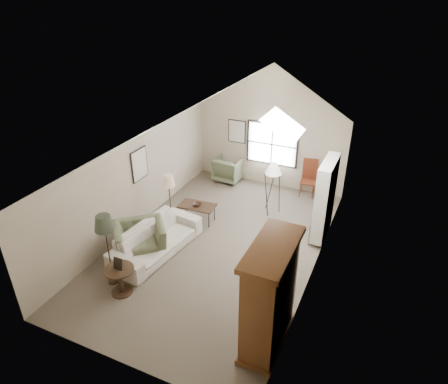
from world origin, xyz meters
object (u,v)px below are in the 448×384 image
at_px(armoire, 270,296).
at_px(sofa, 157,239).
at_px(armchair_far, 229,169).
at_px(coffee_table, 197,213).
at_px(side_chair, 308,178).
at_px(armchair_near, 140,239).
at_px(side_table, 121,281).

height_order(armoire, sofa, armoire).
relative_size(armoire, sofa, 0.84).
bearing_deg(armchair_far, coffee_table, 97.88).
xyz_separation_m(sofa, coffee_table, (0.24, 1.74, -0.12)).
bearing_deg(coffee_table, side_chair, 48.77).
distance_m(sofa, armchair_near, 0.41).
bearing_deg(side_table, armchair_near, 108.06).
distance_m(armchair_near, coffee_table, 2.01).
xyz_separation_m(armchair_near, armchair_far, (0.34, 4.73, 0.02)).
xyz_separation_m(armchair_near, side_table, (0.46, -1.42, -0.07)).
bearing_deg(armchair_near, sofa, -14.82).
xyz_separation_m(armoire, side_table, (-3.37, -0.08, -0.77)).
xyz_separation_m(armchair_far, side_table, (0.12, -6.15, -0.09)).
distance_m(armoire, side_table, 3.46).
height_order(coffee_table, side_table, side_table).
distance_m(armoire, armchair_far, 7.04).
bearing_deg(armoire, coffee_table, 134.71).
height_order(sofa, side_table, sofa).
height_order(armchair_near, side_chair, side_chair).
distance_m(armchair_far, coffee_table, 2.83).
distance_m(sofa, coffee_table, 1.76).
relative_size(armoire, armchair_near, 1.81).
relative_size(sofa, coffee_table, 2.55).
bearing_deg(armoire, side_chair, 96.92).
height_order(armchair_far, side_chair, side_chair).
bearing_deg(armchair_far, side_chair, -176.95).
relative_size(coffee_table, side_chair, 0.85).
bearing_deg(armoire, armchair_far, 119.91).
bearing_deg(side_table, armoire, 1.28).
distance_m(armchair_near, side_table, 1.50).
bearing_deg(coffee_table, armoire, -45.29).
relative_size(armoire, armchair_far, 2.40).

